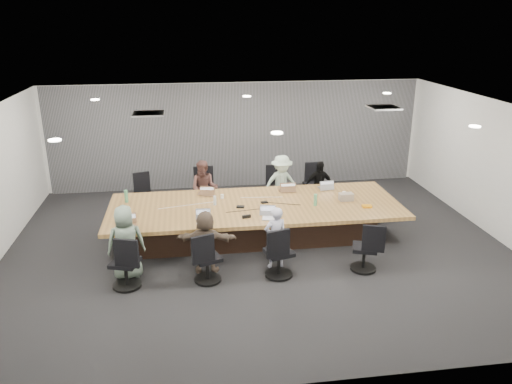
{
  "coord_description": "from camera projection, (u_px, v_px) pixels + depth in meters",
  "views": [
    {
      "loc": [
        -1.36,
        -9.03,
        4.44
      ],
      "look_at": [
        0.0,
        0.4,
        1.05
      ],
      "focal_mm": 35.0,
      "sensor_mm": 36.0,
      "label": 1
    }
  ],
  "objects": [
    {
      "name": "wall_back",
      "position": [
        237.0,
        135.0,
        13.36
      ],
      "size": [
        10.0,
        0.0,
        2.8
      ],
      "primitive_type": "cube",
      "rotation": [
        1.57,
        0.0,
        0.0
      ],
      "color": "silver",
      "rests_on": "ground"
    },
    {
      "name": "person_2",
      "position": [
        282.0,
        184.0,
        11.7
      ],
      "size": [
        0.96,
        0.64,
        1.39
      ],
      "primitive_type": "imported",
      "rotation": [
        0.0,
        0.0,
        6.43
      ],
      "color": "#AECAB4",
      "rests_on": "ground"
    },
    {
      "name": "laptop_6",
      "position": [
        270.0,
        218.0,
        9.59
      ],
      "size": [
        0.34,
        0.27,
        0.02
      ],
      "primitive_type": "cube",
      "rotation": [
        0.0,
        0.0,
        -0.19
      ],
      "color": "#B2B2B7",
      "rests_on": "conference_table"
    },
    {
      "name": "person_5",
      "position": [
        206.0,
        242.0,
        8.96
      ],
      "size": [
        1.14,
        0.52,
        1.18
      ],
      "primitive_type": "imported",
      "rotation": [
        0.0,
        0.0,
        2.98
      ],
      "color": "brown",
      "rests_on": "ground"
    },
    {
      "name": "chair_5",
      "position": [
        207.0,
        262.0,
        8.7
      ],
      "size": [
        0.64,
        0.64,
        0.75
      ],
      "primitive_type": null,
      "rotation": [
        0.0,
        0.0,
        0.33
      ],
      "color": "black",
      "rests_on": "ground"
    },
    {
      "name": "conference_table",
      "position": [
        255.0,
        220.0,
        10.43
      ],
      "size": [
        6.0,
        2.2,
        0.74
      ],
      "color": "#331F15",
      "rests_on": "ground"
    },
    {
      "name": "laptop_2",
      "position": [
        286.0,
        190.0,
        11.17
      ],
      "size": [
        0.36,
        0.25,
        0.02
      ],
      "primitive_type": "cube",
      "rotation": [
        0.0,
        0.0,
        3.12
      ],
      "color": "#8C6647",
      "rests_on": "conference_table"
    },
    {
      "name": "chair_1",
      "position": [
        204.0,
        193.0,
        11.87
      ],
      "size": [
        0.61,
        0.61,
        0.87
      ],
      "primitive_type": null,
      "rotation": [
        0.0,
        0.0,
        3.18
      ],
      "color": "black",
      "rests_on": "ground"
    },
    {
      "name": "mic_right",
      "position": [
        264.0,
        202.0,
        10.4
      ],
      "size": [
        0.15,
        0.11,
        0.03
      ],
      "primitive_type": "cube",
      "rotation": [
        0.0,
        0.0,
        0.18
      ],
      "color": "black",
      "rests_on": "conference_table"
    },
    {
      "name": "bottle_green_left",
      "position": [
        126.0,
        196.0,
        10.4
      ],
      "size": [
        0.09,
        0.09,
        0.27
      ],
      "primitive_type": "cylinder",
      "rotation": [
        0.0,
        0.0,
        -0.22
      ],
      "color": "#56A571",
      "rests_on": "conference_table"
    },
    {
      "name": "chair_6",
      "position": [
        279.0,
        256.0,
        8.87
      ],
      "size": [
        0.64,
        0.64,
        0.78
      ],
      "primitive_type": null,
      "rotation": [
        0.0,
        0.0,
        0.26
      ],
      "color": "black",
      "rests_on": "ground"
    },
    {
      "name": "bottle_green_right",
      "position": [
        315.0,
        200.0,
        10.22
      ],
      "size": [
        0.07,
        0.07,
        0.25
      ],
      "primitive_type": "cylinder",
      "rotation": [
        0.0,
        0.0,
        0.04
      ],
      "color": "#56A571",
      "rests_on": "conference_table"
    },
    {
      "name": "snack_packet",
      "position": [
        367.0,
        206.0,
        10.17
      ],
      "size": [
        0.2,
        0.15,
        0.04
      ],
      "primitive_type": "cube",
      "rotation": [
        0.0,
        0.0,
        -0.13
      ],
      "color": "orange",
      "rests_on": "conference_table"
    },
    {
      "name": "laptop_4",
      "position": [
        129.0,
        226.0,
        9.23
      ],
      "size": [
        0.29,
        0.2,
        0.02
      ],
      "primitive_type": "cube",
      "rotation": [
        0.0,
        0.0,
        -0.01
      ],
      "color": "#8C6647",
      "rests_on": "conference_table"
    },
    {
      "name": "stapler",
      "position": [
        246.0,
        217.0,
        9.62
      ],
      "size": [
        0.17,
        0.08,
        0.06
      ],
      "primitive_type": "cube",
      "rotation": [
        0.0,
        0.0,
        0.22
      ],
      "color": "black",
      "rests_on": "conference_table"
    },
    {
      "name": "canvas_bag",
      "position": [
        346.0,
        197.0,
        10.52
      ],
      "size": [
        0.3,
        0.19,
        0.16
      ],
      "primitive_type": "cube",
      "rotation": [
        0.0,
        0.0,
        0.03
      ],
      "color": "gray",
      "rests_on": "conference_table"
    },
    {
      "name": "wall_right",
      "position": [
        498.0,
        171.0,
        10.3
      ],
      "size": [
        0.0,
        8.0,
        2.8
      ],
      "primitive_type": "cube",
      "rotation": [
        1.57,
        0.0,
        -1.57
      ],
      "color": "silver",
      "rests_on": "ground"
    },
    {
      "name": "ceiling",
      "position": [
        259.0,
        110.0,
        9.16
      ],
      "size": [
        10.0,
        8.0,
        0.0
      ],
      "primitive_type": "cube",
      "color": "white",
      "rests_on": "wall_back"
    },
    {
      "name": "cup_white_far",
      "position": [
        222.0,
        196.0,
        10.64
      ],
      "size": [
        0.09,
        0.09,
        0.09
      ],
      "primitive_type": "cylinder",
      "rotation": [
        0.0,
        0.0,
        -0.38
      ],
      "color": "white",
      "rests_on": "conference_table"
    },
    {
      "name": "person_4",
      "position": [
        126.0,
        242.0,
        8.74
      ],
      "size": [
        0.72,
        0.52,
        1.36
      ],
      "primitive_type": "imported",
      "rotation": [
        0.0,
        0.0,
        3.29
      ],
      "color": "slate",
      "rests_on": "ground"
    },
    {
      "name": "chair_2",
      "position": [
        279.0,
        191.0,
        12.12
      ],
      "size": [
        0.67,
        0.67,
        0.78
      ],
      "primitive_type": null,
      "rotation": [
        0.0,
        0.0,
        2.81
      ],
      "color": "black",
      "rests_on": "ground"
    },
    {
      "name": "chair_7",
      "position": [
        364.0,
        251.0,
        9.09
      ],
      "size": [
        0.64,
        0.64,
        0.74
      ],
      "primitive_type": null,
      "rotation": [
        0.0,
        0.0,
        -0.33
      ],
      "color": "black",
      "rests_on": "ground"
    },
    {
      "name": "cup_white_near",
      "position": [
        344.0,
        194.0,
        10.77
      ],
      "size": [
        0.09,
        0.09,
        0.1
      ],
      "primitive_type": "cylinder",
      "rotation": [
        0.0,
        0.0,
        0.05
      ],
      "color": "white",
      "rests_on": "conference_table"
    },
    {
      "name": "mug_brown",
      "position": [
        123.0,
        213.0,
        9.75
      ],
      "size": [
        0.1,
        0.1,
        0.1
      ],
      "primitive_type": "cylinder",
      "rotation": [
        0.0,
        0.0,
        0.25
      ],
      "color": "brown",
      "rests_on": "conference_table"
    },
    {
      "name": "floor",
      "position": [
        259.0,
        247.0,
        10.1
      ],
      "size": [
        10.0,
        8.0,
        0.0
      ],
      "primitive_type": "cube",
      "color": "black",
      "rests_on": "ground"
    },
    {
      "name": "chair_0",
      "position": [
        140.0,
        199.0,
        11.69
      ],
      "size": [
        0.6,
        0.6,
        0.72
      ],
      "primitive_type": null,
      "rotation": [
        0.0,
        0.0,
        3.4
      ],
      "color": "black",
      "rests_on": "ground"
    },
    {
      "name": "bottle_clear",
      "position": [
        215.0,
        200.0,
        10.26
      ],
      "size": [
        0.06,
        0.06,
        0.2
      ],
      "primitive_type": "cylinder",
      "rotation": [
        0.0,
        0.0,
        -0.09
      ],
      "color": "silver",
      "rests_on": "conference_table"
    },
    {
      "name": "wall_front",
      "position": [
        309.0,
        287.0,
        5.9
      ],
      "size": [
        10.0,
        0.0,
        2.8
      ],
      "primitive_type": "cube",
      "rotation": [
        -1.57,
        0.0,
        0.0
      ],
      "color": "silver",
      "rests_on": "ground"
    },
    {
      "name": "chair_3",
      "position": [
        315.0,
        188.0,
        12.24
      ],
      "size": [
        0.62,
        0.62,
        0.85
      ],
      "primitive_type": null,
      "rotation": [
        0.0,
        0.0,
        3.22
      ],
      "color": "black",
      "rests_on": "ground"
    },
    {
      "name": "laptop_5",
      "position": [
        204.0,
        222.0,
        9.42
      ],
      "size": [
        0.29,
        0.21,
        0.02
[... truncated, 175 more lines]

